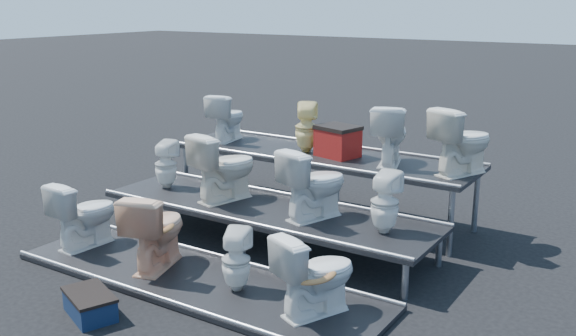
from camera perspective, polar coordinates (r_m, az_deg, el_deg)
The scene contains 18 objects.
ground at distance 7.80m, azimuth -1.93°, elevation -6.76°, with size 80.00×80.00×0.00m, color black.
tier_front at distance 6.85m, azimuth -8.20°, elevation -9.82°, with size 4.20×1.20×0.06m, color black.
tier_mid at distance 7.72m, azimuth -1.94°, elevation -5.17°, with size 4.20×1.20×0.46m, color black.
tier_back at distance 8.71m, azimuth 2.90°, elevation -1.48°, with size 4.20×1.20×0.86m, color black.
toilet_0 at distance 7.82m, azimuth -17.63°, elevation -3.86°, with size 0.44×0.78×0.80m, color silver.
toilet_1 at distance 7.02m, azimuth -11.66°, elevation -5.35°, with size 0.48×0.84×0.85m, color #E7AF89.
toilet_2 at distance 6.40m, azimuth -4.64°, elevation -8.14°, with size 0.29×0.29×0.63m, color silver.
toilet_3 at distance 5.90m, azimuth 2.49°, elevation -9.33°, with size 0.44×0.77×0.79m, color silver.
toilet_4 at distance 8.53m, azimuth -10.81°, elevation 0.32°, with size 0.28×0.29×0.63m, color silver.
toilet_5 at distance 7.88m, azimuth -5.66°, elevation 0.14°, with size 0.47×0.83×0.85m, color silver.
toilet_6 at distance 7.19m, azimuth 2.35°, elevation -1.37°, with size 0.45×0.80×0.81m, color silver.
toilet_7 at distance 6.84m, azimuth 8.61°, elevation -3.03°, with size 0.30×0.31×0.67m, color silver.
toilet_8 at distance 9.39m, azimuth -5.44°, elevation 4.52°, with size 0.38×0.67×0.69m, color silver.
toilet_9 at distance 8.64m, azimuth 1.64°, elevation 3.63°, with size 0.30×0.31×0.67m, color #EEDC90.
toilet_10 at distance 8.09m, azimuth 9.05°, elevation 2.99°, with size 0.42×0.74×0.76m, color silver.
toilet_11 at distance 7.77m, azimuth 15.25°, elevation 2.34°, with size 0.45×0.78×0.80m, color silver.
red_crate at distance 8.43m, azimuth 4.44°, elevation 2.24°, with size 0.50×0.40×0.36m, color maroon.
step_stool at distance 6.37m, azimuth -17.19°, elevation -11.62°, with size 0.56×0.34×0.20m, color #0F1C36.
Camera 1 is at (4.13, -5.97, 2.86)m, focal length 40.00 mm.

